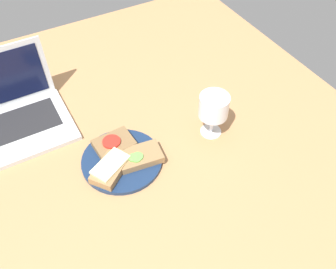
% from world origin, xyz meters
% --- Properties ---
extents(wooden_table, '(1.40, 1.40, 0.03)m').
position_xyz_m(wooden_table, '(0.00, 0.00, 0.01)').
color(wooden_table, '#B27F51').
rests_on(wooden_table, ground).
extents(plate, '(0.22, 0.22, 0.01)m').
position_xyz_m(plate, '(-0.04, -0.05, 0.04)').
color(plate, navy).
rests_on(plate, wooden_table).
extents(sandwich_with_tomato, '(0.11, 0.08, 0.03)m').
position_xyz_m(sandwich_with_tomato, '(-0.04, -0.00, 0.05)').
color(sandwich_with_tomato, brown).
rests_on(sandwich_with_tomato, plate).
extents(sandwich_with_cheese, '(0.14, 0.13, 0.03)m').
position_xyz_m(sandwich_with_cheese, '(-0.08, -0.07, 0.06)').
color(sandwich_with_cheese, '#937047').
rests_on(sandwich_with_cheese, plate).
extents(sandwich_with_cucumber, '(0.13, 0.09, 0.03)m').
position_xyz_m(sandwich_with_cucumber, '(-0.00, -0.07, 0.05)').
color(sandwich_with_cucumber, '#937047').
rests_on(sandwich_with_cucumber, plate).
extents(wine_glass, '(0.08, 0.08, 0.14)m').
position_xyz_m(wine_glass, '(0.23, -0.08, 0.13)').
color(wine_glass, white).
rests_on(wine_glass, wooden_table).
extents(laptop, '(0.34, 0.27, 0.20)m').
position_xyz_m(laptop, '(-0.28, 0.24, 0.07)').
color(laptop, silver).
rests_on(laptop, wooden_table).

